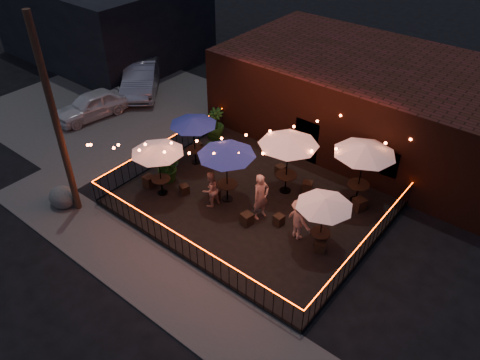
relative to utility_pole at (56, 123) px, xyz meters
The scene contains 39 objects.
ground 7.21m from the utility_pole, 25.71° to the left, with size 110.00×110.00×0.00m, color black.
patio 8.11m from the utility_pole, 40.43° to the left, with size 10.00×8.00×0.15m, color black.
sidewalk 6.74m from the utility_pole, ahead, with size 18.00×2.50×0.05m, color #494643.
parking_lot 10.15m from the utility_pole, 135.00° to the left, with size 11.00×12.00×0.02m, color #494643.
brick_building 14.27m from the utility_pole, 63.05° to the left, with size 14.00×8.00×4.00m.
background_building 17.19m from the utility_pole, 137.37° to the left, with size 12.00×9.00×5.00m, color black.
utility_pole is the anchor object (origin of this frame).
fence_front 6.38m from the utility_pole, ahead, with size 10.00×0.04×1.04m.
fence_left 5.70m from the utility_pole, 85.03° to the left, with size 0.04×8.00×1.04m.
fence_right 11.85m from the utility_pole, 23.86° to the left, with size 0.04×8.00×1.04m.
festoon_lights 6.32m from the utility_pole, 44.40° to the left, with size 10.02×8.72×1.32m.
cafe_table_0 3.82m from the utility_pole, 52.63° to the left, with size 2.76×2.76×2.39m.
cafe_table_1 5.79m from the utility_pole, 73.18° to the left, with size 2.58×2.58×2.33m.
cafe_table_2 6.28m from the utility_pole, 42.65° to the left, with size 2.83×2.83×2.57m.
cafe_table_3 8.69m from the utility_pole, 45.41° to the left, with size 2.96×2.96×2.70m.
cafe_table_4 9.96m from the utility_pole, 24.94° to the left, with size 2.06×2.06×2.23m.
cafe_table_5 11.48m from the utility_pole, 40.48° to the left, with size 2.71×2.71×2.70m.
bistro_chair_0 4.70m from the utility_pole, 64.66° to the left, with size 0.42×0.42×0.50m, color black.
bistro_chair_1 5.68m from the utility_pole, 49.44° to the left, with size 0.34×0.34×0.40m, color black.
bistro_chair_2 7.17m from the utility_pole, 80.64° to the left, with size 0.36×0.36×0.42m, color black.
bistro_chair_3 7.85m from the utility_pole, 67.96° to the left, with size 0.41×0.41×0.48m, color black.
bistro_chair_4 6.66m from the utility_pole, 42.33° to the left, with size 0.36×0.36×0.43m, color black.
bistro_chair_5 7.85m from the utility_pole, 29.73° to the left, with size 0.40×0.40×0.47m, color black.
bistro_chair_6 9.41m from the utility_pole, 53.23° to the left, with size 0.39×0.39×0.46m, color black.
bistro_chair_7 10.15m from the utility_pole, 44.43° to the left, with size 0.41×0.41×0.48m, color black.
bistro_chair_8 8.96m from the utility_pole, 30.91° to the left, with size 0.35×0.35×0.42m, color black.
bistro_chair_9 10.50m from the utility_pole, 23.72° to the left, with size 0.39×0.39×0.46m, color black.
bistro_chair_10 10.71m from the utility_pole, 40.15° to the left, with size 0.36×0.36×0.42m, color black.
bistro_chair_11 11.95m from the utility_pole, 37.65° to the left, with size 0.44×0.44×0.52m, color black.
patron_a 7.98m from the utility_pole, 33.57° to the left, with size 0.72×0.47×1.97m, color #DCA58F.
patron_b 6.24m from the utility_pole, 39.22° to the left, with size 0.77×0.60×1.58m, color tan.
patron_c 9.45m from the utility_pole, 26.97° to the left, with size 1.12×0.65×1.74m, color beige.
potted_shrub_a 5.04m from the utility_pole, 64.61° to the left, with size 1.26×1.09×1.40m, color #113C10.
potted_shrub_b 7.21m from the utility_pole, 72.12° to the left, with size 0.82×0.66×1.50m, color #183C0C.
potted_shrub_c 8.23m from the utility_pole, 83.87° to the left, with size 0.86×0.86×1.53m, color #163E13.
cooler 5.64m from the utility_pole, 78.34° to the left, with size 0.65×0.53×0.75m.
boulder 3.66m from the utility_pole, 158.53° to the right, with size 1.03×0.87×0.80m, color #42423E.
car_white 8.52m from the utility_pole, 138.64° to the left, with size 1.64×4.07×1.39m, color white.
car_silver 11.40m from the utility_pole, 124.72° to the left, with size 1.80×5.17×1.70m, color #ABACB3.
Camera 1 is at (8.98, -9.91, 12.32)m, focal length 35.00 mm.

